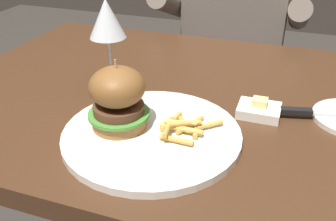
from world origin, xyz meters
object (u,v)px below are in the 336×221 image
object	(u,v)px
wine_glass	(107,21)
diner_person	(232,60)
burger_sandwich	(118,98)
table_knife	(326,113)
main_plate	(152,134)
butter_dish	(259,110)

from	to	relation	value
wine_glass	diner_person	world-z (taller)	diner_person
burger_sandwich	table_knife	size ratio (longest dim) A/B	0.61
wine_glass	diner_person	distance (m)	0.78
main_plate	table_knife	size ratio (longest dim) A/B	1.52
burger_sandwich	diner_person	bearing A→B (deg)	86.15
burger_sandwich	table_knife	world-z (taller)	burger_sandwich
butter_dish	diner_person	world-z (taller)	diner_person
diner_person	main_plate	bearing A→B (deg)	-89.71
table_knife	diner_person	bearing A→B (deg)	113.62
wine_glass	butter_dish	distance (m)	0.36
burger_sandwich	wine_glass	bearing A→B (deg)	121.08
main_plate	wine_glass	world-z (taller)	wine_glass
table_knife	butter_dish	world-z (taller)	butter_dish
wine_glass	diner_person	bearing A→B (deg)	76.93
wine_glass	table_knife	world-z (taller)	wine_glass
main_plate	wine_glass	distance (m)	0.27
burger_sandwich	table_knife	bearing A→B (deg)	25.92
burger_sandwich	butter_dish	xyz separation A→B (m)	(0.23, 0.15, -0.06)
main_plate	table_knife	world-z (taller)	table_knife
wine_glass	table_knife	distance (m)	0.48
wine_glass	diner_person	size ratio (longest dim) A/B	0.17
butter_dish	diner_person	bearing A→B (deg)	103.83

